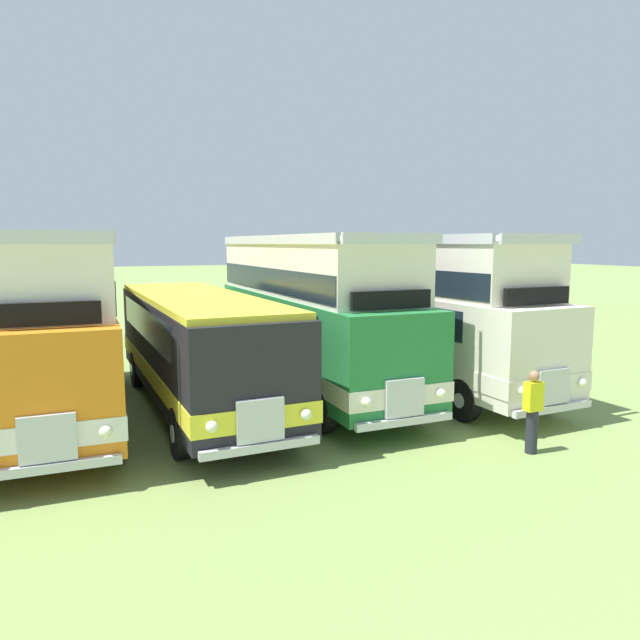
% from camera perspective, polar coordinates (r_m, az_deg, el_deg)
% --- Properties ---
extents(bus_fifth_in_row, '(2.69, 10.19, 4.52)m').
position_cam_1_polar(bus_fifth_in_row, '(15.63, -24.52, -0.34)').
color(bus_fifth_in_row, orange).
rests_on(bus_fifth_in_row, ground).
extents(bus_sixth_in_row, '(2.79, 10.22, 2.99)m').
position_cam_1_polar(bus_sixth_in_row, '(15.48, -11.92, -2.14)').
color(bus_sixth_in_row, black).
rests_on(bus_sixth_in_row, ground).
extents(bus_seventh_in_row, '(2.62, 10.35, 4.52)m').
position_cam_1_polar(bus_seventh_in_row, '(16.82, -1.01, 0.85)').
color(bus_seventh_in_row, '#237538').
rests_on(bus_seventh_in_row, ground).
extents(bus_eighth_in_row, '(2.97, 11.55, 4.52)m').
position_cam_1_polar(bus_eighth_in_row, '(18.40, 8.63, 1.36)').
color(bus_eighth_in_row, silver).
rests_on(bus_eighth_in_row, ground).
extents(marshal_person, '(0.36, 0.24, 1.73)m').
position_cam_1_polar(marshal_person, '(12.88, 20.01, -8.34)').
color(marshal_person, '#23232D').
rests_on(marshal_person, ground).
extents(rope_fence_line, '(29.60, 0.08, 1.05)m').
position_cam_1_polar(rope_fence_line, '(26.72, -27.42, -1.14)').
color(rope_fence_line, '#8C704C').
rests_on(rope_fence_line, ground).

